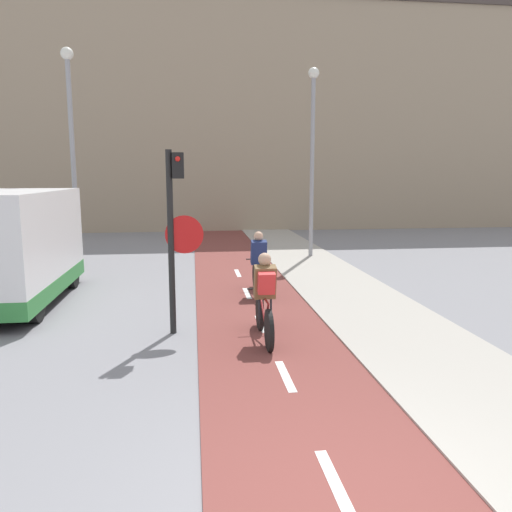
% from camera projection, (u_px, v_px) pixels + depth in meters
% --- Properties ---
extents(building_row_background, '(60.00, 5.20, 11.81)m').
position_uv_depth(building_row_background, '(214.00, 117.00, 26.77)').
color(building_row_background, gray).
rests_on(building_row_background, ground_plane).
extents(traffic_light_pole, '(0.67, 0.25, 3.24)m').
position_uv_depth(traffic_light_pole, '(175.00, 222.00, 8.68)').
color(traffic_light_pole, black).
rests_on(traffic_light_pole, ground_plane).
extents(street_lamp_far, '(0.36, 0.36, 6.41)m').
position_uv_depth(street_lamp_far, '(72.00, 136.00, 14.57)').
color(street_lamp_far, gray).
rests_on(street_lamp_far, ground_plane).
extents(street_lamp_sidewalk, '(0.36, 0.36, 6.30)m').
position_uv_depth(street_lamp_sidewalk, '(312.00, 143.00, 16.69)').
color(street_lamp_sidewalk, gray).
rests_on(street_lamp_sidewalk, ground_plane).
extents(cyclist_near, '(0.46, 1.82, 1.53)m').
position_uv_depth(cyclist_near, '(265.00, 300.00, 8.45)').
color(cyclist_near, black).
rests_on(cyclist_near, ground_plane).
extents(cyclist_far, '(0.46, 1.79, 1.52)m').
position_uv_depth(cyclist_far, '(258.00, 267.00, 11.75)').
color(cyclist_far, black).
rests_on(cyclist_far, ground_plane).
extents(van, '(2.17, 4.66, 2.48)m').
position_uv_depth(van, '(7.00, 249.00, 10.79)').
color(van, white).
rests_on(van, ground_plane).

